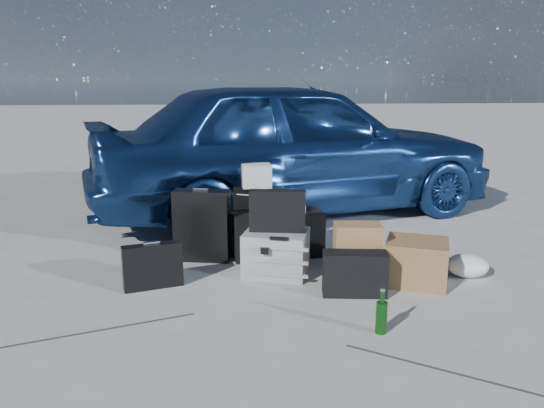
# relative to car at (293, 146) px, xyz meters

# --- Properties ---
(ground) EXTENTS (60.00, 60.00, 0.00)m
(ground) POSITION_rel_car_xyz_m (-0.35, -2.42, -0.77)
(ground) COLOR #B7B7B1
(ground) RESTS_ON ground
(car) EXTENTS (4.84, 2.95, 1.54)m
(car) POSITION_rel_car_xyz_m (0.00, 0.00, 0.00)
(car) COLOR #22498B
(car) RESTS_ON ground
(pelican_case) EXTENTS (0.57, 0.52, 0.35)m
(pelican_case) POSITION_rel_car_xyz_m (-0.39, -1.95, -0.60)
(pelican_case) COLOR #ACAEB2
(pelican_case) RESTS_ON ground
(laptop_bag) EXTENTS (0.44, 0.18, 0.32)m
(laptop_bag) POSITION_rel_car_xyz_m (-0.38, -1.94, -0.26)
(laptop_bag) COLOR black
(laptop_bag) RESTS_ON pelican_case
(briefcase) EXTENTS (0.44, 0.22, 0.34)m
(briefcase) POSITION_rel_car_xyz_m (-1.33, -2.16, -0.60)
(briefcase) COLOR black
(briefcase) RESTS_ON ground
(suitcase_left) EXTENTS (0.49, 0.26, 0.61)m
(suitcase_left) POSITION_rel_car_xyz_m (-0.98, -1.56, -0.47)
(suitcase_left) COLOR black
(suitcase_left) RESTS_ON ground
(suitcase_right) EXTENTS (0.47, 0.33, 0.54)m
(suitcase_right) POSITION_rel_car_xyz_m (-0.47, -1.13, -0.50)
(suitcase_right) COLOR black
(suitcase_right) RESTS_ON ground
(white_carton) EXTENTS (0.27, 0.22, 0.21)m
(white_carton) POSITION_rel_car_xyz_m (-0.49, -1.11, -0.13)
(white_carton) COLOR beige
(white_carton) RESTS_ON suitcase_right
(duffel_bag) EXTENTS (0.82, 0.44, 0.39)m
(duffel_bag) POSITION_rel_car_xyz_m (-0.34, -1.49, -0.58)
(duffel_bag) COLOR black
(duffel_bag) RESTS_ON ground
(flat_box_white) EXTENTS (0.48, 0.43, 0.07)m
(flat_box_white) POSITION_rel_car_xyz_m (-0.33, -1.49, -0.35)
(flat_box_white) COLOR beige
(flat_box_white) RESTS_ON duffel_bag
(flat_box_black) EXTENTS (0.34, 0.30, 0.06)m
(flat_box_black) POSITION_rel_car_xyz_m (-0.31, -1.48, -0.28)
(flat_box_black) COLOR black
(flat_box_black) RESTS_ON flat_box_white
(kraft_bag) EXTENTS (0.36, 0.24, 0.46)m
(kraft_bag) POSITION_rel_car_xyz_m (0.20, -2.19, -0.54)
(kraft_bag) COLOR #966541
(kraft_bag) RESTS_ON ground
(cardboard_box) EXTENTS (0.56, 0.53, 0.33)m
(cardboard_box) POSITION_rel_car_xyz_m (0.64, -2.25, -0.60)
(cardboard_box) COLOR olive
(cardboard_box) RESTS_ON ground
(plastic_bag) EXTENTS (0.36, 0.33, 0.18)m
(plastic_bag) POSITION_rel_car_xyz_m (1.09, -2.15, -0.68)
(plastic_bag) COLOR white
(plastic_bag) RESTS_ON ground
(messenger_bag) EXTENTS (0.47, 0.23, 0.32)m
(messenger_bag) POSITION_rel_car_xyz_m (0.12, -2.42, -0.61)
(messenger_bag) COLOR black
(messenger_bag) RESTS_ON ground
(green_bottle) EXTENTS (0.07, 0.07, 0.27)m
(green_bottle) POSITION_rel_car_xyz_m (0.14, -3.02, -0.63)
(green_bottle) COLOR black
(green_bottle) RESTS_ON ground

